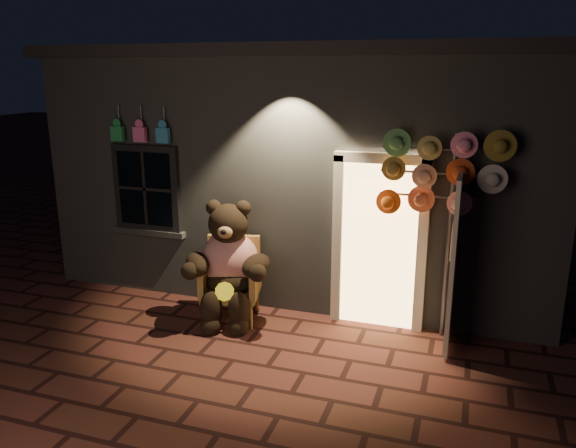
% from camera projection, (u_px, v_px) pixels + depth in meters
% --- Properties ---
extents(ground, '(60.00, 60.00, 0.00)m').
position_uv_depth(ground, '(233.00, 360.00, 6.27)').
color(ground, '#552620').
rests_on(ground, ground).
extents(shop_building, '(7.30, 5.95, 3.51)m').
position_uv_depth(shop_building, '(326.00, 156.00, 9.45)').
color(shop_building, slate).
rests_on(shop_building, ground).
extents(wicker_armchair, '(0.84, 0.79, 1.05)m').
position_uv_depth(wicker_armchair, '(232.00, 279.00, 7.27)').
color(wicker_armchair, '#A87941').
rests_on(wicker_armchair, ground).
extents(teddy_bear, '(1.15, 1.01, 1.62)m').
position_uv_depth(teddy_bear, '(229.00, 265.00, 7.08)').
color(teddy_bear, red).
rests_on(teddy_bear, ground).
extents(hat_rack, '(1.40, 0.22, 2.48)m').
position_uv_depth(hat_rack, '(438.00, 174.00, 6.29)').
color(hat_rack, '#59595E').
rests_on(hat_rack, ground).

